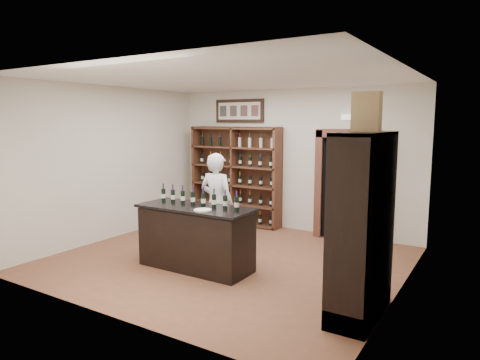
{
  "coord_description": "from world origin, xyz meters",
  "views": [
    {
      "loc": [
        3.85,
        -5.81,
        2.32
      ],
      "look_at": [
        0.06,
        0.3,
        1.33
      ],
      "focal_mm": 32.0,
      "sensor_mm": 36.0,
      "label": 1
    }
  ],
  "objects_px": {
    "wine_shelf": "(236,175)",
    "shopkeeper": "(217,204)",
    "side_cabinet": "(364,255)",
    "tasting_counter": "(196,238)",
    "wine_crate": "(366,112)",
    "counter_bottle_0": "(163,195)"
  },
  "relations": [
    {
      "from": "shopkeeper",
      "to": "wine_crate",
      "type": "relative_size",
      "value": 3.87
    },
    {
      "from": "wine_shelf",
      "to": "shopkeeper",
      "type": "relative_size",
      "value": 1.24
    },
    {
      "from": "tasting_counter",
      "to": "wine_crate",
      "type": "height_order",
      "value": "wine_crate"
    },
    {
      "from": "counter_bottle_0",
      "to": "shopkeeper",
      "type": "distance_m",
      "value": 0.96
    },
    {
      "from": "tasting_counter",
      "to": "wine_crate",
      "type": "relative_size",
      "value": 4.09
    },
    {
      "from": "side_cabinet",
      "to": "wine_shelf",
      "type": "bearing_deg",
      "value": 139.79
    },
    {
      "from": "tasting_counter",
      "to": "side_cabinet",
      "type": "relative_size",
      "value": 0.85
    },
    {
      "from": "tasting_counter",
      "to": "counter_bottle_0",
      "type": "relative_size",
      "value": 6.27
    },
    {
      "from": "shopkeeper",
      "to": "wine_shelf",
      "type": "bearing_deg",
      "value": -67.58
    },
    {
      "from": "wine_shelf",
      "to": "counter_bottle_0",
      "type": "distance_m",
      "value": 2.89
    },
    {
      "from": "wine_shelf",
      "to": "shopkeeper",
      "type": "height_order",
      "value": "wine_shelf"
    },
    {
      "from": "shopkeeper",
      "to": "counter_bottle_0",
      "type": "bearing_deg",
      "value": 52.93
    },
    {
      "from": "tasting_counter",
      "to": "counter_bottle_0",
      "type": "height_order",
      "value": "counter_bottle_0"
    },
    {
      "from": "wine_shelf",
      "to": "tasting_counter",
      "type": "relative_size",
      "value": 1.17
    },
    {
      "from": "tasting_counter",
      "to": "side_cabinet",
      "type": "bearing_deg",
      "value": -6.28
    },
    {
      "from": "side_cabinet",
      "to": "tasting_counter",
      "type": "bearing_deg",
      "value": 173.72
    },
    {
      "from": "tasting_counter",
      "to": "side_cabinet",
      "type": "xyz_separation_m",
      "value": [
        2.72,
        -0.3,
        0.26
      ]
    },
    {
      "from": "tasting_counter",
      "to": "counter_bottle_0",
      "type": "xyz_separation_m",
      "value": [
        -0.72,
        0.07,
        0.61
      ]
    },
    {
      "from": "side_cabinet",
      "to": "counter_bottle_0",
      "type": "bearing_deg",
      "value": 173.89
    },
    {
      "from": "wine_shelf",
      "to": "shopkeeper",
      "type": "bearing_deg",
      "value": -66.21
    },
    {
      "from": "tasting_counter",
      "to": "wine_crate",
      "type": "distance_m",
      "value": 3.3
    },
    {
      "from": "counter_bottle_0",
      "to": "tasting_counter",
      "type": "bearing_deg",
      "value": -5.44
    }
  ]
}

